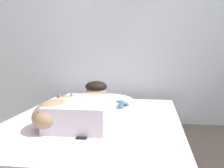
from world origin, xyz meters
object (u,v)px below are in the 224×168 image
at_px(pillow, 107,99).
at_px(coffee_cup, 119,104).
at_px(bed, 95,139).
at_px(dog, 55,112).
at_px(cell_phone, 83,136).
at_px(person_lying, 87,107).

distance_m(pillow, coffee_cup, 0.20).
distance_m(bed, dog, 0.43).
bearing_deg(bed, cell_phone, -87.29).
bearing_deg(pillow, cell_phone, -89.33).
height_order(bed, person_lying, person_lying).
bearing_deg(bed, person_lying, -153.60).
xyz_separation_m(person_lying, coffee_cup, (0.20, 0.48, -0.07)).
bearing_deg(dog, person_lying, 50.71).
xyz_separation_m(person_lying, dog, (-0.18, -0.22, -0.00)).
bearing_deg(pillow, coffee_cup, -47.35).
bearing_deg(dog, cell_phone, -38.14).
distance_m(bed, coffee_cup, 0.51).
bearing_deg(dog, coffee_cup, 61.37).
bearing_deg(bed, coffee_cup, 71.97).
height_order(pillow, person_lying, person_lying).
distance_m(pillow, cell_phone, 1.05).
height_order(pillow, cell_phone, pillow).
bearing_deg(person_lying, coffee_cup, 67.34).
xyz_separation_m(pillow, coffee_cup, (0.14, -0.15, -0.02)).
xyz_separation_m(bed, person_lying, (-0.05, -0.03, 0.27)).
height_order(dog, cell_phone, dog).
xyz_separation_m(dog, cell_phone, (0.26, -0.20, -0.10)).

